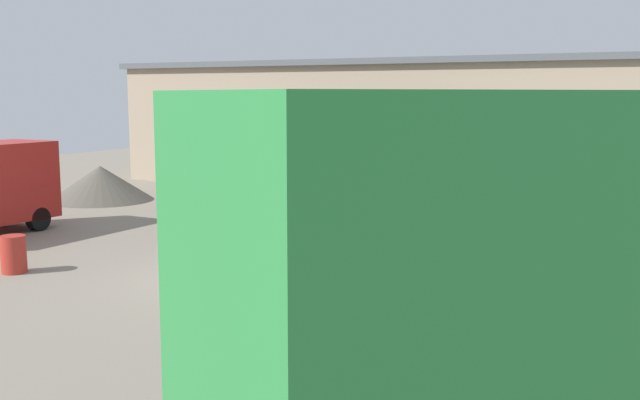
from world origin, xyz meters
name	(u,v)px	position (x,y,z in m)	size (l,w,h in m)	color
ground_plane	(241,277)	(0.00, 0.00, 0.00)	(60.00, 60.00, 0.00)	gray
warehouse_building	(465,126)	(0.00, 17.37, 2.78)	(31.71, 7.25, 5.55)	tan
tractor_unit_black	(282,164)	(-3.15, 7.29, 1.83)	(6.45, 6.35, 3.92)	black
delivery_van_teal	(547,212)	(5.92, 4.30, 1.34)	(4.46, 5.72, 2.46)	#197075
gravel_pile	(101,183)	(-11.66, 7.85, 0.68)	(4.08, 4.08, 1.35)	#565147
oil_drum	(14,254)	(-4.93, -2.05, 0.44)	(0.58, 0.58, 0.88)	#B22D23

